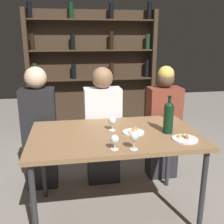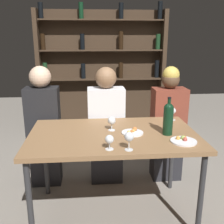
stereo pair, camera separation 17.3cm
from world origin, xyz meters
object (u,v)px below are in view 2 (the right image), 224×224
object	(u,v)px
wine_glass_1	(129,137)
seated_person_right	(168,126)
wine_glass_3	(173,111)
food_plate_0	(132,132)
wine_glass_0	(109,140)
seated_person_left	(44,129)
wine_bottle	(168,118)
seated_person_center	(106,129)
wine_glass_2	(112,121)
food_plate_1	(183,141)

from	to	relation	value
wine_glass_1	seated_person_right	xyz separation A→B (m)	(0.57, 0.94, -0.26)
wine_glass_3	food_plate_0	distance (m)	0.56
wine_glass_0	seated_person_right	distance (m)	1.19
wine_glass_0	seated_person_left	world-z (taller)	seated_person_left
wine_bottle	seated_person_center	size ratio (longest dim) A/B	0.25
wine_glass_0	food_plate_0	size ratio (longest dim) A/B	0.61
wine_bottle	seated_person_left	xyz separation A→B (m)	(-1.13, 0.66, -0.30)
wine_glass_2	food_plate_1	bearing A→B (deg)	-29.70
food_plate_1	seated_person_right	world-z (taller)	seated_person_right
wine_glass_1	wine_glass_2	distance (m)	0.43
wine_bottle	wine_glass_3	xyz separation A→B (m)	(0.16, 0.38, -0.06)
wine_glass_1	seated_person_center	size ratio (longest dim) A/B	0.11
wine_glass_0	food_plate_0	world-z (taller)	wine_glass_0
wine_glass_1	food_plate_1	distance (m)	0.47
food_plate_1	wine_glass_2	bearing A→B (deg)	150.30
wine_glass_3	seated_person_left	world-z (taller)	seated_person_left
seated_person_left	seated_person_center	distance (m)	0.66
wine_glass_1	seated_person_center	bearing A→B (deg)	96.22
wine_glass_3	food_plate_1	bearing A→B (deg)	-98.88
wine_glass_2	wine_glass_3	size ratio (longest dim) A/B	1.01
wine_glass_2	seated_person_left	bearing A→B (deg)	142.07
food_plate_1	food_plate_0	bearing A→B (deg)	149.40
food_plate_0	seated_person_right	bearing A→B (deg)	51.02
wine_glass_1	seated_person_left	xyz separation A→B (m)	(-0.76, 0.94, -0.25)
wine_glass_0	wine_glass_3	xyz separation A→B (m)	(0.67, 0.64, 0.01)
wine_glass_0	seated_person_right	bearing A→B (deg)	52.31
food_plate_1	seated_person_left	world-z (taller)	seated_person_left
wine_glass_2	seated_person_left	world-z (taller)	seated_person_left
wine_glass_0	seated_person_center	size ratio (longest dim) A/B	0.09
wine_bottle	seated_person_right	bearing A→B (deg)	72.33
food_plate_0	seated_person_left	world-z (taller)	seated_person_left
wine_glass_2	seated_person_left	distance (m)	0.89
food_plate_1	seated_person_left	bearing A→B (deg)	145.50
wine_bottle	food_plate_0	distance (m)	0.32
seated_person_left	seated_person_center	bearing A→B (deg)	0.00
wine_bottle	wine_glass_1	bearing A→B (deg)	-142.01
wine_bottle	food_plate_0	bearing A→B (deg)	170.75
wine_glass_1	food_plate_1	xyz separation A→B (m)	(0.44, 0.12, -0.09)
seated_person_right	wine_bottle	bearing A→B (deg)	-107.67
wine_glass_0	food_plate_1	distance (m)	0.59
food_plate_1	seated_person_left	distance (m)	1.47
wine_glass_0	seated_person_right	size ratio (longest dim) A/B	0.09
wine_glass_3	wine_glass_0	bearing A→B (deg)	-135.96
wine_glass_1	wine_glass_2	world-z (taller)	wine_glass_1
seated_person_left	seated_person_center	world-z (taller)	seated_person_left
wine_glass_1	seated_person_left	bearing A→B (deg)	128.87
food_plate_0	food_plate_1	size ratio (longest dim) A/B	0.91
wine_glass_2	food_plate_1	world-z (taller)	wine_glass_2
wine_glass_0	wine_glass_2	size ratio (longest dim) A/B	0.90
seated_person_left	wine_glass_0	bearing A→B (deg)	-55.97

